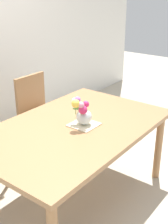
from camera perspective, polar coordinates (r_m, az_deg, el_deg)
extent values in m
plane|color=#B7AD99|center=(2.96, -1.88, -15.52)|extent=(12.00, 12.00, 0.00)
cube|color=#9E7047|center=(2.58, -2.09, -3.01)|extent=(1.69, 1.08, 0.04)
cylinder|color=#9E7047|center=(3.13, 13.75, -6.32)|extent=(0.07, 0.07, 0.69)
cylinder|color=#9E7047|center=(3.54, 0.07, -2.03)|extent=(0.07, 0.07, 0.69)
cylinder|color=#9E7047|center=(3.05, -14.46, -9.91)|extent=(0.04, 0.04, 0.44)
cube|color=#9E7047|center=(3.48, -7.56, -0.66)|extent=(0.42, 0.42, 0.04)
cylinder|color=#9E7047|center=(3.59, -3.29, -3.93)|extent=(0.04, 0.04, 0.44)
cylinder|color=#9E7047|center=(3.35, -7.30, -6.12)|extent=(0.04, 0.04, 0.44)
cylinder|color=#9E7047|center=(3.81, -7.42, -2.41)|extent=(0.04, 0.04, 0.44)
cylinder|color=#9E7047|center=(3.59, -11.43, -4.35)|extent=(0.04, 0.04, 0.44)
cube|color=#9E7047|center=(3.53, -9.98, 3.50)|extent=(0.42, 0.04, 0.42)
cube|color=beige|center=(2.58, 0.00, -2.37)|extent=(0.22, 0.22, 0.01)
sphere|color=silver|center=(2.55, 0.00, -0.93)|extent=(0.13, 0.13, 0.13)
sphere|color=white|center=(2.54, -1.77, 2.13)|extent=(0.05, 0.05, 0.05)
cylinder|color=#478438|center=(2.56, -1.76, 1.28)|extent=(0.01, 0.01, 0.08)
sphere|color=#D12D66|center=(2.46, -0.20, 0.40)|extent=(0.07, 0.07, 0.07)
cylinder|color=#478438|center=(2.47, -0.20, -0.04)|extent=(0.01, 0.01, 0.04)
sphere|color=#D12D66|center=(2.54, 0.35, 1.47)|extent=(0.06, 0.06, 0.06)
cylinder|color=#478438|center=(2.55, 0.35, 0.88)|extent=(0.01, 0.01, 0.06)
sphere|color=#EFD14C|center=(2.44, -1.56, 1.58)|extent=(0.07, 0.07, 0.07)
cylinder|color=#478438|center=(2.46, -1.55, 0.53)|extent=(0.01, 0.01, 0.10)
sphere|color=#B266C6|center=(2.53, -1.19, 2.34)|extent=(0.05, 0.05, 0.05)
cylinder|color=#478438|center=(2.55, -1.19, 1.34)|extent=(0.01, 0.01, 0.10)
sphere|color=#EA9EBC|center=(2.44, -0.55, 1.34)|extent=(0.05, 0.05, 0.05)
cylinder|color=#478438|center=(2.46, -0.55, 0.40)|extent=(0.01, 0.01, 0.09)
ellipsoid|color=#478438|center=(2.53, -1.40, 0.63)|extent=(0.06, 0.07, 0.02)
ellipsoid|color=#478438|center=(2.58, -0.77, 0.78)|extent=(0.05, 0.07, 0.04)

